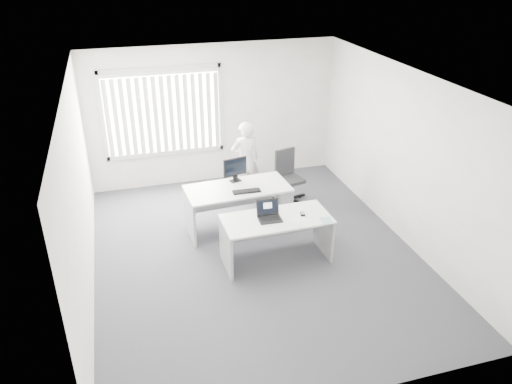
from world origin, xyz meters
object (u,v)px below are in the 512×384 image
object	(u,v)px
desk_far	(238,199)
office_chair	(289,185)
monitor	(235,170)
person	(245,160)
desk_near	(276,230)
laptop	(270,212)

from	to	relation	value
desk_far	office_chair	size ratio (longest dim) A/B	1.77
desk_far	monitor	size ratio (longest dim) A/B	4.17
monitor	person	bearing A→B (deg)	52.49
desk_near	desk_far	xyz separation A→B (m)	(-0.33, 1.10, 0.03)
desk_far	monitor	xyz separation A→B (m)	(0.03, 0.26, 0.44)
person	laptop	size ratio (longest dim) A/B	4.45
office_chair	desk_far	bearing A→B (deg)	-161.39
laptop	monitor	bearing A→B (deg)	100.19
desk_near	office_chair	bearing A→B (deg)	64.09
desk_near	laptop	xyz separation A→B (m)	(-0.11, -0.03, 0.34)
laptop	monitor	world-z (taller)	monitor
desk_near	person	distance (m)	2.29
desk_near	desk_far	size ratio (longest dim) A/B	0.93
desk_near	office_chair	size ratio (longest dim) A/B	1.65
office_chair	monitor	xyz separation A→B (m)	(-1.18, -0.53, 0.69)
desk_near	office_chair	distance (m)	2.10
monitor	desk_near	bearing A→B (deg)	-89.97
desk_near	monitor	distance (m)	1.47
desk_far	office_chair	xyz separation A→B (m)	(1.20, 0.79, -0.26)
desk_far	person	bearing A→B (deg)	65.37
person	monitor	bearing A→B (deg)	61.19
desk_near	desk_far	bearing A→B (deg)	105.52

